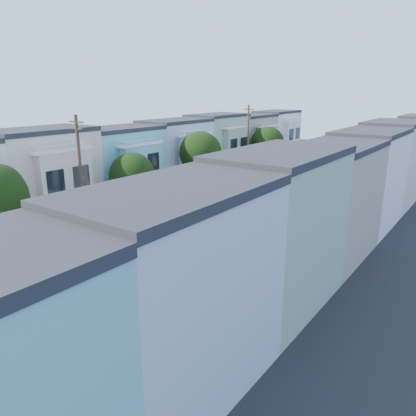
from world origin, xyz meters
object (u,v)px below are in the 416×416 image
parked_left_d (173,208)px  parked_right_d (329,190)px  utility_pole_near (81,179)px  parked_right_a (43,345)px  parked_right_c (299,206)px  tree_d (200,153)px  fedex_truck (115,259)px  parked_right_b (160,281)px  utility_pole_far (248,145)px  parked_left_c (65,245)px  tree_c (131,176)px  lead_sedan (181,245)px  tree_e (267,144)px  tree_far_r (351,166)px

parked_left_d → parked_right_d: parked_left_d is taller
utility_pole_near → parked_right_d: bearing=66.5°
parked_right_a → parked_right_c: bearing=84.5°
tree_d → parked_right_a: size_ratio=1.94×
fedex_truck → parked_right_b: size_ratio=1.31×
fedex_truck → parked_right_c: (2.92, 21.63, -1.06)m
utility_pole_near → fedex_truck: 9.85m
utility_pole_far → parked_right_d: bearing=-1.0°
parked_right_a → parked_left_c: bearing=135.1°
parked_right_c → utility_pole_near: bearing=-118.1°
tree_c → parked_right_a: 20.31m
lead_sedan → parked_right_c: (2.75, 15.42, -0.05)m
tree_d → tree_c: bearing=-90.0°
tree_e → parked_right_c: (11.20, -13.76, -4.03)m
tree_far_r → fedex_truck: 31.22m
tree_c → parked_left_d: bearing=70.9°
utility_pole_far → parked_left_d: 17.18m
tree_d → tree_e: tree_d is taller
parked_right_a → parked_right_d: 36.88m
tree_d → parked_right_d: tree_d is taller
utility_pole_far → lead_sedan: utility_pole_far is taller
parked_right_a → parked_left_d: bearing=110.0°
tree_d → utility_pole_near: utility_pole_near is taller
parked_right_a → tree_d: bearing=107.2°
tree_d → fedex_truck: (8.28, -19.83, -3.54)m
tree_c → lead_sedan: tree_c is taller
tree_far_r → tree_e: bearing=160.7°
utility_pole_near → parked_left_c: bearing=-65.2°
parked_right_b → parked_right_d: parked_right_d is taller
lead_sedan → parked_left_d: size_ratio=0.88×
tree_far_r → parked_right_a: bearing=-93.0°
tree_c → tree_e: 25.85m
tree_far_r → utility_pole_far: 13.29m
tree_d → parked_right_b: bearing=-59.3°
tree_e → parked_left_d: size_ratio=1.34×
tree_c → parked_right_a: bearing=-55.8°
tree_c → utility_pole_far: 20.59m
lead_sedan → parked_right_b: bearing=-56.6°
utility_pole_far → parked_left_d: bearing=-85.2°
parked_left_d → parked_right_a: size_ratio=1.34×
fedex_truck → parked_left_d: size_ratio=1.24×
lead_sedan → tree_e: bearing=111.9°
parked_right_c → parked_left_d: bearing=-136.1°
utility_pole_near → tree_d: bearing=90.0°
utility_pole_far → fedex_truck: utility_pole_far is taller
tree_d → parked_right_b: size_ratio=1.53×
tree_far_r → parked_right_c: bearing=-102.3°
tree_c → parked_left_c: bearing=-80.6°
tree_e → parked_right_c: 18.20m
utility_pole_near → parked_right_b: (11.20, -3.15, -4.45)m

